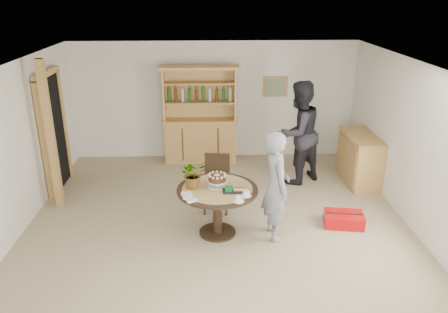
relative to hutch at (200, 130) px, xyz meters
The scene contains 17 objects.
ground 3.33m from the hutch, 84.71° to the right, with size 7.00×7.00×0.00m, color tan.
room_shell 3.41m from the hutch, 84.65° to the right, with size 6.04×7.04×2.52m.
doorway 2.94m from the hutch, 154.78° to the right, with size 0.13×1.10×2.18m.
pine_post 3.20m from the hutch, 139.62° to the right, with size 0.12×0.12×2.50m, color tan.
hutch is the anchor object (origin of this frame).
sideboard 3.29m from the hutch, 22.21° to the right, with size 0.54×1.26×0.94m.
dining_table 3.08m from the hutch, 84.64° to the right, with size 1.20×1.20×0.76m.
dining_chair 2.26m from the hutch, 82.44° to the right, with size 0.47×0.47×0.95m.
birthday_cake 3.03m from the hutch, 84.55° to the right, with size 0.30×0.30×0.20m.
flower_vase 3.03m from the hutch, 91.19° to the right, with size 0.38×0.33×0.42m, color #3F7233.
gift_tray 3.23m from the hutch, 81.05° to the right, with size 0.30×0.20×0.08m.
coffee_cup_a 3.42m from the hutch, 78.38° to the right, with size 0.15×0.15×0.09m.
coffee_cup_b 3.56m from the hutch, 80.83° to the right, with size 0.15×0.15×0.08m.
napkins 3.38m from the hutch, 92.08° to the right, with size 0.24×0.33×0.03m.
teen_boy 3.36m from the hutch, 70.22° to the right, with size 0.60×0.39×1.65m, color gray.
adult_person 2.21m from the hutch, 32.68° to the right, with size 0.95×0.74×1.96m, color black.
red_suitcase 3.73m from the hutch, 51.83° to the right, with size 0.66×0.49×0.21m.
Camera 1 is at (-0.14, -5.62, 3.50)m, focal length 35.00 mm.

